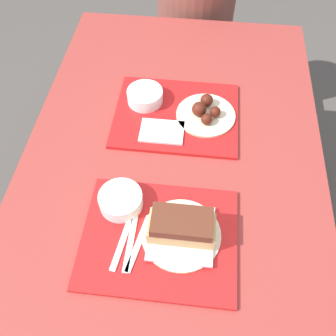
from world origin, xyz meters
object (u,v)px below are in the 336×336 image
at_px(bowl_coleslaw_far, 145,95).
at_px(wings_plate_far, 205,112).
at_px(brisket_sandwich_plate, 182,229).
at_px(tray_far, 176,115).
at_px(tray_near, 159,238).
at_px(bowl_coleslaw_near, 121,200).

xyz_separation_m(bowl_coleslaw_far, wings_plate_far, (0.21, -0.05, -0.01)).
xyz_separation_m(brisket_sandwich_plate, bowl_coleslaw_far, (-0.17, 0.50, -0.01)).
relative_size(bowl_coleslaw_far, wings_plate_far, 0.62).
bearing_deg(wings_plate_far, brisket_sandwich_plate, -95.17).
bearing_deg(tray_far, brisket_sandwich_plate, -82.69).
xyz_separation_m(tray_near, bowl_coleslaw_near, (-0.12, 0.09, 0.03)).
distance_m(tray_near, bowl_coleslaw_near, 0.15).
xyz_separation_m(bowl_coleslaw_near, bowl_coleslaw_far, (0.01, 0.42, 0.00)).
xyz_separation_m(tray_far, brisket_sandwich_plate, (0.06, -0.45, 0.04)).
bearing_deg(brisket_sandwich_plate, wings_plate_far, 84.83).
relative_size(bowl_coleslaw_near, bowl_coleslaw_far, 1.00).
height_order(tray_near, wings_plate_far, wings_plate_far).
distance_m(brisket_sandwich_plate, wings_plate_far, 0.46).
bearing_deg(bowl_coleslaw_far, bowl_coleslaw_near, -90.88).
bearing_deg(tray_near, bowl_coleslaw_far, 102.50).
relative_size(tray_near, brisket_sandwich_plate, 1.94).
relative_size(brisket_sandwich_plate, wings_plate_far, 1.07).
relative_size(tray_near, wings_plate_far, 2.08).
height_order(tray_far, brisket_sandwich_plate, brisket_sandwich_plate).
bearing_deg(brisket_sandwich_plate, tray_far, 97.31).
height_order(tray_far, bowl_coleslaw_far, bowl_coleslaw_far).
height_order(bowl_coleslaw_far, wings_plate_far, wings_plate_far).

